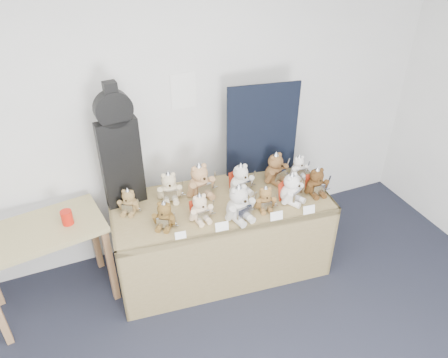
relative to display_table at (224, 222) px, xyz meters
name	(u,v)px	position (x,y,z in m)	size (l,w,h in m)	color
room_shell	(183,91)	(-0.09, 0.62, 0.91)	(6.00, 6.00, 6.00)	silver
display_table	(224,222)	(0.00, 0.00, 0.00)	(1.83, 0.91, 0.74)	olive
side_table	(42,242)	(-1.38, 0.23, 0.06)	(0.98, 0.64, 0.76)	#998552
guitar_case	(119,148)	(-0.70, 0.35, 0.65)	(0.32, 0.12, 1.01)	black
navy_board	(262,130)	(0.50, 0.35, 0.57)	(0.61, 0.02, 0.82)	black
red_cup	(67,217)	(-1.16, 0.22, 0.24)	(0.08, 0.08, 0.11)	red
teddy_front_far_left	(165,216)	(-0.50, -0.05, 0.26)	(0.20, 0.20, 0.24)	brown
teddy_front_left	(200,208)	(-0.23, -0.08, 0.26)	(0.21, 0.18, 0.26)	beige
teddy_front_centre	(239,204)	(0.05, -0.18, 0.29)	(0.28, 0.24, 0.33)	beige
teddy_front_right	(265,199)	(0.29, -0.15, 0.25)	(0.19, 0.17, 0.23)	olive
teddy_front_far_right	(291,189)	(0.52, -0.14, 0.27)	(0.24, 0.24, 0.29)	white
teddy_front_end	(316,182)	(0.77, -0.12, 0.26)	(0.22, 0.19, 0.27)	#50341B
teddy_back_left	(169,187)	(-0.36, 0.26, 0.27)	(0.23, 0.20, 0.28)	beige
teddy_back_centre_left	(200,182)	(-0.12, 0.22, 0.29)	(0.27, 0.24, 0.33)	tan
teddy_back_centre_right	(241,180)	(0.21, 0.14, 0.27)	(0.24, 0.21, 0.29)	white
teddy_back_right	(276,169)	(0.55, 0.16, 0.28)	(0.25, 0.23, 0.30)	brown
teddy_back_end	(299,167)	(0.77, 0.16, 0.25)	(0.18, 0.14, 0.22)	white
teddy_back_far_left	(129,202)	(-0.70, 0.22, 0.25)	(0.18, 0.19, 0.23)	olive
entry_card_a	(181,235)	(-0.43, -0.24, 0.19)	(0.08, 0.00, 0.06)	white
entry_card_b	(222,226)	(-0.13, -0.27, 0.20)	(0.10, 0.00, 0.07)	white
entry_card_c	(277,216)	(0.30, -0.31, 0.20)	(0.10, 0.00, 0.07)	white
entry_card_d	(309,210)	(0.57, -0.34, 0.20)	(0.10, 0.00, 0.07)	white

